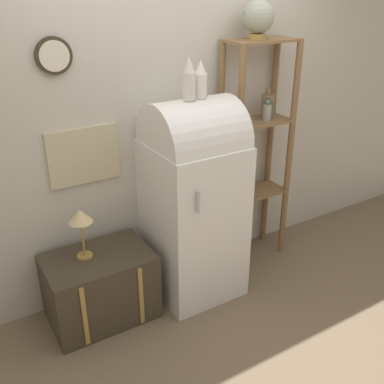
# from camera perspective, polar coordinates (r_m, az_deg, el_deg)

# --- Properties ---
(ground_plane) EXTENTS (12.00, 12.00, 0.00)m
(ground_plane) POSITION_cam_1_polar(r_m,az_deg,el_deg) (3.58, 2.14, -13.61)
(ground_plane) COLOR #7A664C
(wall_back) EXTENTS (7.00, 0.09, 2.70)m
(wall_back) POSITION_cam_1_polar(r_m,az_deg,el_deg) (3.40, -2.96, 9.98)
(wall_back) COLOR beige
(wall_back) RESTS_ON ground_plane
(refrigerator) EXTENTS (0.62, 0.67, 1.53)m
(refrigerator) POSITION_cam_1_polar(r_m,az_deg,el_deg) (3.31, 0.17, -0.59)
(refrigerator) COLOR white
(refrigerator) RESTS_ON ground_plane
(suitcase_trunk) EXTENTS (0.74, 0.50, 0.51)m
(suitcase_trunk) POSITION_cam_1_polar(r_m,az_deg,el_deg) (3.35, -11.54, -11.71)
(suitcase_trunk) COLOR #423828
(suitcase_trunk) RESTS_ON ground_plane
(shelf_unit) EXTENTS (0.58, 0.30, 1.86)m
(shelf_unit) POSITION_cam_1_polar(r_m,az_deg,el_deg) (3.71, 8.05, 5.85)
(shelf_unit) COLOR olive
(shelf_unit) RESTS_ON ground_plane
(globe) EXTENTS (0.23, 0.23, 0.27)m
(globe) POSITION_cam_1_polar(r_m,az_deg,el_deg) (3.46, 8.45, 21.04)
(globe) COLOR #AD8942
(globe) RESTS_ON shelf_unit
(vase_left) EXTENTS (0.09, 0.09, 0.28)m
(vase_left) POSITION_cam_1_polar(r_m,az_deg,el_deg) (3.00, -0.37, 14.02)
(vase_left) COLOR silver
(vase_left) RESTS_ON refrigerator
(vase_center) EXTENTS (0.09, 0.09, 0.25)m
(vase_center) POSITION_cam_1_polar(r_m,az_deg,el_deg) (3.07, 1.10, 13.97)
(vase_center) COLOR white
(vase_center) RESTS_ON refrigerator
(desk_lamp) EXTENTS (0.16, 0.16, 0.37)m
(desk_lamp) POSITION_cam_1_polar(r_m,az_deg,el_deg) (3.08, -13.97, -3.40)
(desk_lamp) COLOR #AD8942
(desk_lamp) RESTS_ON suitcase_trunk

